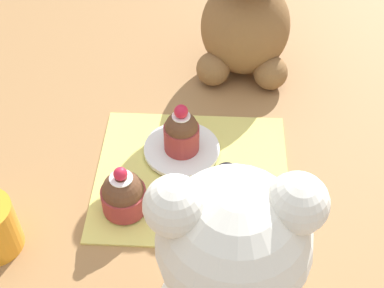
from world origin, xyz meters
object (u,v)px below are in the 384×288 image
(saucer_plate, at_px, (182,149))
(cupcake_near_tan_bear, at_px, (181,132))
(cupcake_near_cream_bear, at_px, (123,194))
(teddy_bear_cream, at_px, (228,285))

(saucer_plate, relative_size, cupcake_near_tan_bear, 1.37)
(cupcake_near_cream_bear, bearing_deg, teddy_bear_cream, 125.93)
(teddy_bear_cream, relative_size, cupcake_near_tan_bear, 3.52)
(teddy_bear_cream, distance_m, cupcake_near_tan_bear, 0.27)
(cupcake_near_tan_bear, bearing_deg, cupcake_near_cream_bear, 57.35)
(cupcake_near_cream_bear, distance_m, saucer_plate, 0.11)
(cupcake_near_cream_bear, bearing_deg, cupcake_near_tan_bear, -122.65)
(saucer_plate, height_order, cupcake_near_tan_bear, cupcake_near_tan_bear)
(teddy_bear_cream, relative_size, cupcake_near_cream_bear, 3.75)
(cupcake_near_tan_bear, bearing_deg, teddy_bear_cream, 102.25)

